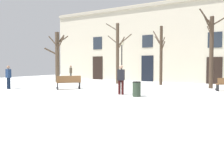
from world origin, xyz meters
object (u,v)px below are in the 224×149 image
Objects in this scene: tree_right_of_center at (118,52)px; person_by_shop_door at (121,78)px; person_near_bench at (8,76)px; streetlamp at (122,57)px; person_strolling at (71,72)px; tree_foreground at (211,48)px; tree_center at (57,56)px; litter_bin at (137,89)px; bench_by_litter_bin at (69,82)px; tree_left_of_center at (161,54)px.

tree_right_of_center reaches higher than person_by_shop_door.
tree_right_of_center is at bearing 66.43° from person_near_bench.
streetlamp is 2.49× the size of person_strolling.
person_strolling is at bearing 130.98° from person_by_shop_door.
tree_right_of_center is (-7.48, 0.15, -0.08)m from tree_foreground.
person_strolling is (-0.77, 2.87, -1.66)m from tree_center.
bench_by_litter_bin reaches higher than litter_bin.
person_near_bench is 0.97× the size of person_by_shop_door.
person_near_bench is at bearing -134.78° from tree_left_of_center.
person_strolling is (-5.77, 7.14, 0.39)m from bench_by_litter_bin.
streetlamp is 9.88m from person_near_bench.
tree_foreground is 7.45m from person_by_shop_door.
streetlamp is at bearing 72.30° from person_near_bench.
streetlamp is at bearing -140.96° from bench_by_litter_bin.
person_by_shop_door is (3.75, -7.53, -1.48)m from streetlamp.
person_by_shop_door is (7.97, 1.28, 0.03)m from person_near_bench.
bench_by_litter_bin is at bearing -40.50° from tree_center.
bench_by_litter_bin is at bearing 170.63° from litter_bin.
person_by_shop_door reaches higher than person_near_bench.
bench_by_litter_bin is (-4.42, -6.33, -2.07)m from tree_left_of_center.
person_strolling is (-10.20, 0.81, -1.68)m from tree_left_of_center.
tree_foreground is 3.99m from tree_left_of_center.
tree_center is 3.40m from person_strolling.
tree_right_of_center is 3.27× the size of person_near_bench.
tree_foreground is at bearing 64.59° from litter_bin.
tree_right_of_center is 5.96m from tree_center.
person_strolling is (-6.28, 0.20, -1.53)m from streetlamp.
streetlamp is 2.59× the size of bench_by_litter_bin.
tree_right_of_center is at bearing -167.45° from tree_left_of_center.
person_near_bench reaches higher than person_strolling.
litter_bin is at bearing 14.15° from person_near_bench.
tree_foreground is 1.05× the size of tree_right_of_center.
tree_foreground reaches higher than person_near_bench.
tree_center is 10.58m from person_by_shop_door.
person_strolling is 0.95× the size of person_by_shop_door.
tree_left_of_center is 7.57m from litter_bin.
person_strolling is at bearing 178.20° from streetlamp.
streetlamp is at bearing -144.45° from person_strolling.
tree_right_of_center is 1.34× the size of streetlamp.
person_near_bench is at bearing 140.26° from person_strolling.
tree_foreground is 1.14× the size of tree_left_of_center.
person_near_bench is at bearing -173.75° from litter_bin.
streetlamp is 8.54m from person_by_shop_door.
tree_foreground reaches higher than streetlamp.
litter_bin is 0.48× the size of person_by_shop_door.
person_strolling is at bearing 175.47° from tree_left_of_center.
tree_center is at bearing 109.80° from person_near_bench.
tree_center reaches higher than person_strolling.
tree_left_of_center is at bearing 53.12° from person_near_bench.
person_near_bench is (-3.71, -1.87, 0.41)m from bench_by_litter_bin.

